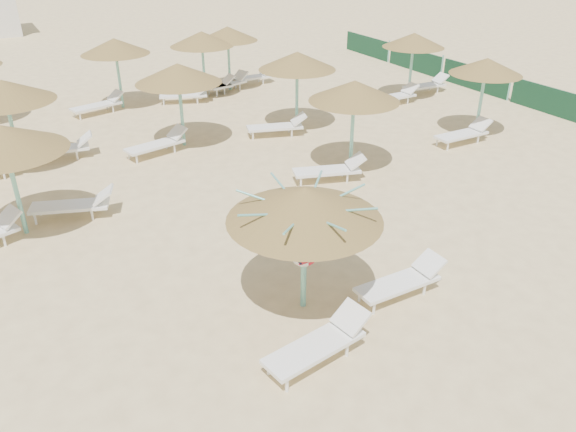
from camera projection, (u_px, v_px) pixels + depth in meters
ground at (324, 302)px, 11.05m from camera, size 120.00×120.00×0.00m
main_palapa at (305, 204)px, 9.92m from camera, size 2.84×2.84×2.54m
lounger_main_a at (320, 343)px, 9.47m from camera, size 2.06×0.92×0.72m
lounger_main_b at (403, 281)px, 11.12m from camera, size 1.91×0.61×0.69m
palapa_field at (196, 66)px, 18.77m from camera, size 20.34×12.76×2.70m
windbreak_fence at (476, 78)px, 24.47m from camera, size 0.08×19.84×1.10m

